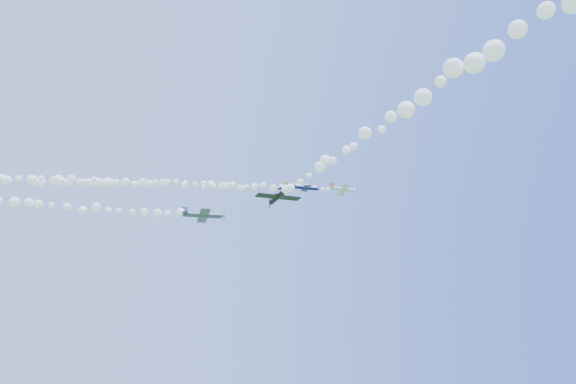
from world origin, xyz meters
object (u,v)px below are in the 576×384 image
object	(u,v)px
plane_navy	(306,188)
plane_black	(278,196)
plane_white	(344,189)
plane_grey	(203,215)

from	to	relation	value
plane_navy	plane_black	size ratio (longest dim) A/B	1.00
plane_white	plane_black	distance (m)	44.97
plane_black	plane_navy	bearing A→B (deg)	-34.68
plane_white	plane_grey	size ratio (longest dim) A/B	0.84
plane_navy	plane_grey	world-z (taller)	plane_navy
plane_navy	plane_grey	distance (m)	25.09
plane_black	plane_grey	bearing A→B (deg)	7.39
plane_white	plane_grey	bearing A→B (deg)	-153.84
plane_white	plane_black	size ratio (longest dim) A/B	1.08
plane_navy	plane_black	distance (m)	37.03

